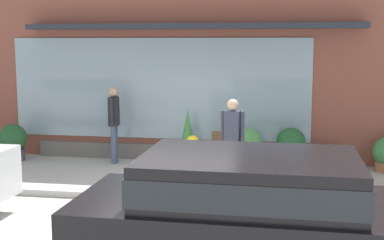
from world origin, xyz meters
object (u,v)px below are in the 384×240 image
at_px(parked_car_black, 261,211).
at_px(potted_plant_trailing_edge, 291,146).
at_px(potted_plant_by_entrance, 330,156).
at_px(pedestrian_passerby, 114,118).
at_px(potted_plant_window_left, 247,147).
at_px(potted_plant_near_hydrant, 188,138).
at_px(potted_plant_window_center, 13,141).
at_px(pedestrian_with_handbag, 231,135).
at_px(fire_hydrant, 193,158).

height_order(parked_car_black, potted_plant_trailing_edge, parked_car_black).
bearing_deg(potted_plant_by_entrance, pedestrian_passerby, -177.15).
bearing_deg(parked_car_black, potted_plant_window_left, 96.26).
bearing_deg(potted_plant_near_hydrant, potted_plant_window_center, -178.00).
xyz_separation_m(potted_plant_window_center, potted_plant_window_left, (5.35, -0.02, 0.04)).
distance_m(pedestrian_with_handbag, pedestrian_passerby, 3.04).
bearing_deg(potted_plant_by_entrance, parked_car_black, -102.34).
relative_size(pedestrian_with_handbag, potted_plant_by_entrance, 2.99).
relative_size(pedestrian_with_handbag, parked_car_black, 0.38).
xyz_separation_m(pedestrian_passerby, potted_plant_near_hydrant, (1.67, 0.02, -0.41)).
relative_size(pedestrian_passerby, potted_plant_window_center, 2.04).
relative_size(fire_hydrant, potted_plant_near_hydrant, 0.73).
bearing_deg(parked_car_black, pedestrian_with_handbag, 100.78).
bearing_deg(potted_plant_window_center, pedestrian_passerby, 2.93).
xyz_separation_m(pedestrian_with_handbag, potted_plant_window_center, (-5.12, 1.19, -0.50)).
relative_size(pedestrian_with_handbag, potted_plant_near_hydrant, 1.29).
distance_m(fire_hydrant, pedestrian_with_handbag, 0.87).
bearing_deg(potted_plant_window_center, potted_plant_by_entrance, 2.88).
height_order(parked_car_black, potted_plant_near_hydrant, parked_car_black).
xyz_separation_m(fire_hydrant, pedestrian_with_handbag, (0.74, 0.03, 0.47)).
bearing_deg(potted_plant_window_center, potted_plant_trailing_edge, 1.80).
height_order(fire_hydrant, potted_plant_window_center, fire_hydrant).
bearing_deg(pedestrian_passerby, potted_plant_window_left, -98.22).
distance_m(parked_car_black, potted_plant_by_entrance, 5.92).
xyz_separation_m(potted_plant_trailing_edge, potted_plant_by_entrance, (0.84, 0.16, -0.20)).
relative_size(fire_hydrant, pedestrian_with_handbag, 0.56).
height_order(fire_hydrant, potted_plant_near_hydrant, potted_plant_near_hydrant).
bearing_deg(potted_plant_trailing_edge, fire_hydrant, -142.93).
relative_size(pedestrian_passerby, potted_plant_window_left, 1.92).
bearing_deg(potted_plant_by_entrance, potted_plant_window_center, -177.12).
height_order(potted_plant_window_center, potted_plant_by_entrance, potted_plant_window_center).
height_order(pedestrian_with_handbag, potted_plant_by_entrance, pedestrian_with_handbag).
bearing_deg(pedestrian_with_handbag, parked_car_black, 109.80).
bearing_deg(potted_plant_near_hydrant, pedestrian_passerby, -179.34).
height_order(potted_plant_trailing_edge, potted_plant_near_hydrant, potted_plant_near_hydrant).
relative_size(potted_plant_by_entrance, potted_plant_window_left, 0.61).
height_order(parked_car_black, potted_plant_by_entrance, parked_car_black).
relative_size(potted_plant_trailing_edge, potted_plant_window_left, 1.00).
height_order(potted_plant_by_entrance, potted_plant_near_hydrant, potted_plant_near_hydrant).
xyz_separation_m(fire_hydrant, potted_plant_window_left, (0.97, 1.21, 0.01)).
relative_size(pedestrian_passerby, parked_car_black, 0.40).
height_order(potted_plant_trailing_edge, potted_plant_window_left, potted_plant_window_left).
xyz_separation_m(pedestrian_passerby, parked_car_black, (3.47, -5.52, -0.18)).
distance_m(fire_hydrant, parked_car_black, 4.44).
bearing_deg(potted_plant_trailing_edge, potted_plant_near_hydrant, -178.56).
distance_m(pedestrian_with_handbag, potted_plant_window_center, 5.28).
xyz_separation_m(potted_plant_window_center, potted_plant_by_entrance, (7.11, 0.36, -0.16)).
distance_m(potted_plant_near_hydrant, potted_plant_window_left, 1.32).
distance_m(potted_plant_window_center, potted_plant_by_entrance, 7.12).
height_order(fire_hydrant, potted_plant_trailing_edge, fire_hydrant).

